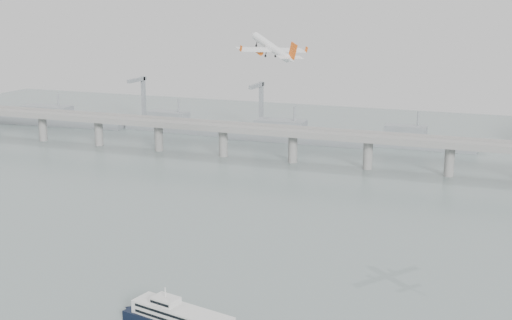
% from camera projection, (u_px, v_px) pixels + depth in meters
% --- Properties ---
extents(ground, '(900.00, 900.00, 0.00)m').
position_uv_depth(ground, '(204.00, 283.00, 259.91)').
color(ground, slate).
rests_on(ground, ground).
extents(bridge, '(800.00, 22.00, 23.90)m').
position_uv_depth(bridge, '(336.00, 139.00, 437.91)').
color(bridge, gray).
rests_on(bridge, ground).
extents(distant_fleet, '(453.00, 60.90, 40.00)m').
position_uv_depth(distant_fleet, '(171.00, 125.00, 553.67)').
color(distant_fleet, gray).
rests_on(distant_fleet, ground).
extents(airliner, '(31.74, 30.46, 14.00)m').
position_uv_depth(airliner, '(272.00, 48.00, 299.62)').
color(airliner, white).
rests_on(airliner, ground).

